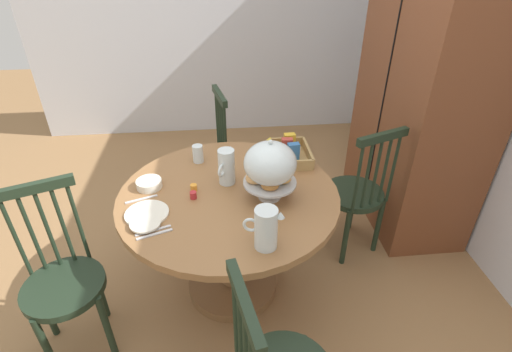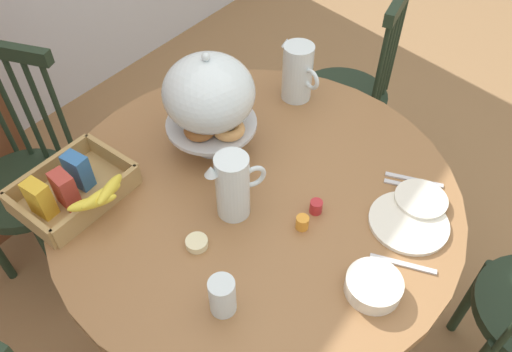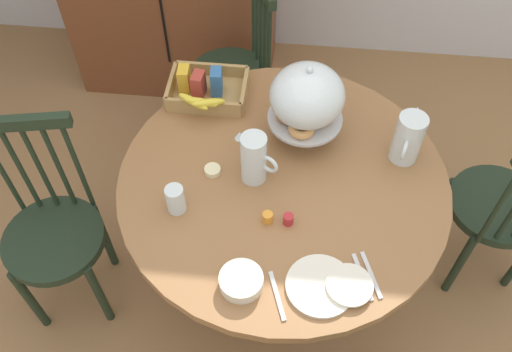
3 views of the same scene
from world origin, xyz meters
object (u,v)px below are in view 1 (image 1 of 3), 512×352
object	(u,v)px
pastry_stand_with_dome	(270,166)
cereal_bowl	(149,184)
dining_table	(230,223)
cereal_basket	(288,152)
windsor_chair_by_cabinet	(206,159)
butter_dish	(227,167)
windsor_chair_facing_door	(63,284)
orange_juice_pitcher	(227,168)
windsor_chair_near_window	(356,195)
drinking_glass	(198,154)
china_plate_large	(147,213)
china_plate_small	(145,223)
milk_pitcher	(266,230)
wooden_armoire	(423,95)

from	to	relation	value
pastry_stand_with_dome	cereal_bowl	xyz separation A→B (m)	(-0.16, -0.65, -0.17)
dining_table	cereal_basket	xyz separation A→B (m)	(-0.35, 0.38, 0.26)
windsor_chair_by_cabinet	dining_table	bearing A→B (deg)	9.70
butter_dish	windsor_chair_facing_door	bearing A→B (deg)	-56.88
orange_juice_pitcher	cereal_bowl	bearing A→B (deg)	-89.14
windsor_chair_near_window	drinking_glass	size ratio (longest dim) A/B	8.86
china_plate_large	china_plate_small	distance (m)	0.09
milk_pitcher	cereal_basket	size ratio (longest dim) A/B	0.64
dining_table	orange_juice_pitcher	world-z (taller)	orange_juice_pitcher
dining_table	windsor_chair_near_window	world-z (taller)	windsor_chair_near_window
china_plate_small	windsor_chair_near_window	bearing A→B (deg)	112.89
windsor_chair_facing_door	cereal_basket	size ratio (longest dim) A/B	3.09
windsor_chair_near_window	wooden_armoire	bearing A→B (deg)	126.97
windsor_chair_by_cabinet	butter_dish	xyz separation A→B (m)	(0.63, 0.15, 0.30)
windsor_chair_near_window	windsor_chair_facing_door	size ratio (longest dim) A/B	1.00
pastry_stand_with_dome	drinking_glass	world-z (taller)	pastry_stand_with_dome
wooden_armoire	cereal_bowl	xyz separation A→B (m)	(0.60, -1.83, -0.22)
china_plate_large	dining_table	bearing A→B (deg)	109.40
pastry_stand_with_dome	china_plate_small	bearing A→B (deg)	-74.28
china_plate_small	dining_table	bearing A→B (deg)	119.93
windsor_chair_near_window	china_plate_large	bearing A→B (deg)	-70.74
windsor_chair_near_window	cereal_bowl	xyz separation A→B (m)	(0.20, -1.29, 0.31)
windsor_chair_facing_door	drinking_glass	world-z (taller)	windsor_chair_facing_door
pastry_stand_with_dome	orange_juice_pitcher	world-z (taller)	pastry_stand_with_dome
windsor_chair_near_window	china_plate_small	size ratio (longest dim) A/B	6.50
windsor_chair_facing_door	china_plate_large	distance (m)	0.55
windsor_chair_near_window	windsor_chair_facing_door	distance (m)	1.81
orange_juice_pitcher	cereal_basket	size ratio (longest dim) A/B	0.65
china_plate_small	cereal_bowl	distance (m)	0.34
dining_table	windsor_chair_near_window	bearing A→B (deg)	109.20
cereal_basket	cereal_bowl	size ratio (longest dim) A/B	2.26
china_plate_small	cereal_bowl	xyz separation A→B (m)	(-0.34, -0.02, 0.01)
wooden_armoire	china_plate_small	bearing A→B (deg)	-62.49
windsor_chair_by_cabinet	wooden_armoire	bearing A→B (deg)	83.03
cereal_basket	china_plate_large	bearing A→B (deg)	-58.28
wooden_armoire	orange_juice_pitcher	bearing A→B (deg)	-66.90
windsor_chair_near_window	butter_dish	xyz separation A→B (m)	(0.04, -0.85, 0.30)
pastry_stand_with_dome	milk_pitcher	size ratio (longest dim) A/B	1.69
windsor_chair_by_cabinet	cereal_bowl	xyz separation A→B (m)	(0.79, -0.28, 0.31)
windsor_chair_near_window	butter_dish	world-z (taller)	windsor_chair_near_window
dining_table	windsor_chair_by_cabinet	size ratio (longest dim) A/B	1.24
windsor_chair_facing_door	cereal_bowl	bearing A→B (deg)	133.66
windsor_chair_facing_door	orange_juice_pitcher	bearing A→B (deg)	115.46
windsor_chair_by_cabinet	drinking_glass	distance (m)	0.63
windsor_chair_near_window	windsor_chair_facing_door	world-z (taller)	same
cereal_basket	china_plate_small	bearing A→B (deg)	-53.65
butter_dish	drinking_glass	bearing A→B (deg)	-119.62
china_plate_large	butter_dish	distance (m)	0.58
windsor_chair_by_cabinet	milk_pitcher	world-z (taller)	windsor_chair_by_cabinet
windsor_chair_by_cabinet	orange_juice_pitcher	bearing A→B (deg)	10.76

